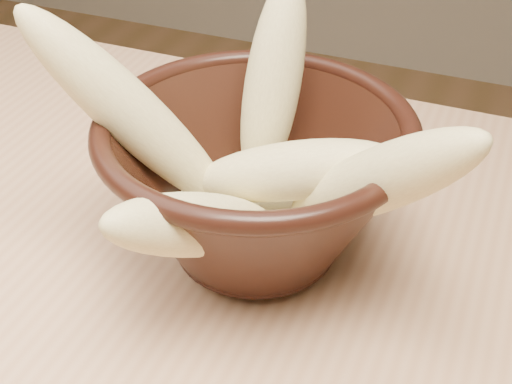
% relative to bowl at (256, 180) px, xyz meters
% --- Properties ---
extents(bowl, '(0.21, 0.21, 0.12)m').
position_rel_bowl_xyz_m(bowl, '(0.00, 0.00, 0.00)').
color(bowl, black).
rests_on(bowl, table).
extents(milk_puddle, '(0.12, 0.12, 0.02)m').
position_rel_bowl_xyz_m(milk_puddle, '(0.00, 0.00, -0.03)').
color(milk_puddle, beige).
rests_on(milk_puddle, bowl).
extents(banana_upright, '(0.05, 0.09, 0.16)m').
position_rel_bowl_xyz_m(banana_upright, '(-0.01, 0.05, 0.05)').
color(banana_upright, tan).
rests_on(banana_upright, bowl).
extents(banana_left, '(0.15, 0.09, 0.17)m').
position_rel_bowl_xyz_m(banana_left, '(-0.08, -0.03, 0.05)').
color(banana_left, tan).
rests_on(banana_left, bowl).
extents(banana_right, '(0.16, 0.10, 0.15)m').
position_rel_bowl_xyz_m(banana_right, '(0.09, -0.02, 0.04)').
color(banana_right, tan).
rests_on(banana_right, bowl).
extents(banana_across, '(0.15, 0.06, 0.08)m').
position_rel_bowl_xyz_m(banana_across, '(0.03, -0.00, 0.02)').
color(banana_across, tan).
rests_on(banana_across, bowl).
extents(banana_front, '(0.09, 0.15, 0.11)m').
position_rel_bowl_xyz_m(banana_front, '(-0.01, -0.07, 0.01)').
color(banana_front, tan).
rests_on(banana_front, bowl).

